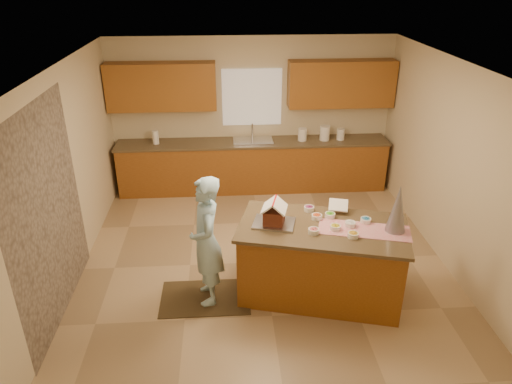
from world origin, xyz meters
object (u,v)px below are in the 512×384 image
(tinsel_tree, at_px, (398,209))
(gingerbread_house, at_px, (274,214))
(boy, at_px, (206,241))
(island_base, at_px, (321,262))

(tinsel_tree, relative_size, gingerbread_house, 1.62)
(boy, bearing_deg, tinsel_tree, 78.75)
(tinsel_tree, relative_size, boy, 0.36)
(boy, height_order, gingerbread_house, boy)
(tinsel_tree, bearing_deg, island_base, 168.99)
(gingerbread_house, bearing_deg, tinsel_tree, -10.37)
(island_base, relative_size, gingerbread_house, 5.29)
(gingerbread_house, bearing_deg, boy, -172.79)
(island_base, xyz_separation_m, boy, (-1.38, -0.01, 0.36))
(tinsel_tree, bearing_deg, boy, 176.05)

